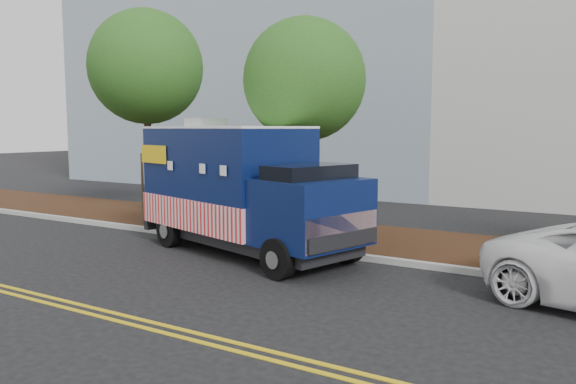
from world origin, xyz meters
The scene contains 9 objects.
ground centered at (0.00, 0.00, 0.00)m, with size 120.00×120.00×0.00m, color black.
curb centered at (0.00, 1.40, 0.07)m, with size 120.00×0.18×0.15m, color #9E9E99.
mulch_strip centered at (0.00, 3.50, 0.07)m, with size 120.00×4.00×0.15m, color black.
centerline_near centered at (0.00, -4.45, 0.01)m, with size 120.00×0.10×0.01m, color gold.
centerline_far centered at (0.00, -4.70, 0.01)m, with size 120.00×0.10×0.01m, color gold.
tree_a centered at (-5.75, 3.75, 5.33)m, with size 4.03×4.03×7.36m.
tree_b centered at (1.17, 2.92, 4.52)m, with size 3.45×3.45×6.26m.
sign_post centered at (-4.12, 1.83, 1.20)m, with size 0.06×0.06×2.40m, color #473828.
food_truck centered at (0.56, 0.69, 1.56)m, with size 6.94×4.12×3.46m.
Camera 1 is at (9.04, -10.92, 3.18)m, focal length 35.00 mm.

